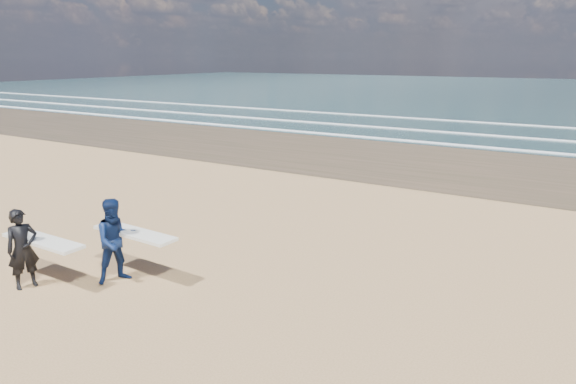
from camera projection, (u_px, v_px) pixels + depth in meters
The scene contains 2 objects.
surfer_near at pixel (26, 248), 10.97m from camera, with size 2.20×0.99×1.75m.
surfer_far at pixel (117, 240), 11.25m from camera, with size 2.22×1.22×1.90m.
Camera 1 is at (9.77, -6.37, 4.87)m, focal length 32.00 mm.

